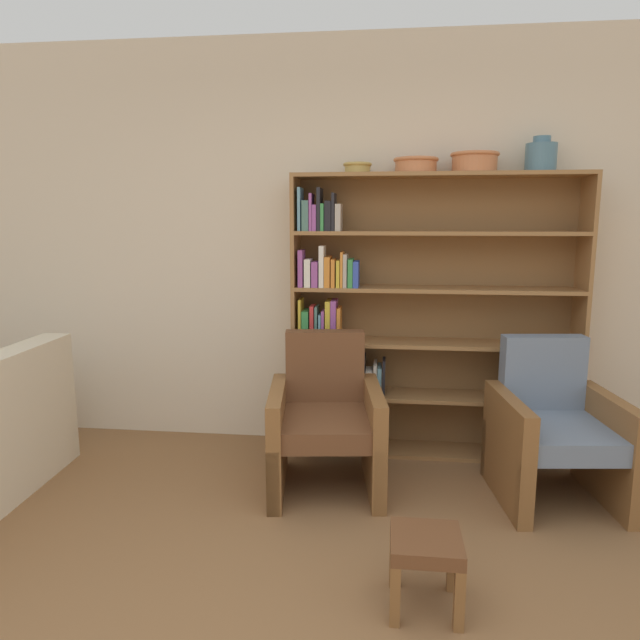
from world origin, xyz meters
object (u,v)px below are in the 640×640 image
object	(u,v)px
bowl_stoneware	(475,161)
armchair_cushioned	(554,431)
bookshelf	(405,323)
footstool	(426,552)
vase_tall	(541,157)
armchair_leather	(325,421)
bowl_copper	(416,164)
bowl_cream	(358,167)

from	to	relation	value
bowl_stoneware	armchair_cushioned	bearing A→B (deg)	-52.13
bookshelf	footstool	world-z (taller)	bookshelf
vase_tall	armchair_leather	xyz separation A→B (m)	(-1.26, -0.55, -1.55)
armchair_leather	armchair_cushioned	distance (m)	1.30
vase_tall	armchair_leather	bearing A→B (deg)	-156.48
bookshelf	bowl_copper	bearing A→B (deg)	-19.49
bookshelf	vase_tall	xyz separation A→B (m)	(0.80, -0.01, 1.05)
armchair_cushioned	armchair_leather	bearing A→B (deg)	-6.54
bookshelf	armchair_leather	bearing A→B (deg)	-129.60
armchair_cushioned	footstool	size ratio (longest dim) A/B	2.85
bowl_copper	footstool	xyz separation A→B (m)	(0.01, -1.60, -1.66)
bowl_copper	footstool	bearing A→B (deg)	-89.70
bowl_stoneware	bowl_cream	bearing A→B (deg)	-180.00
bowl_stoneware	footstool	distance (m)	2.34
armchair_cushioned	bowl_cream	bearing A→B (deg)	-32.05
bookshelf	armchair_leather	distance (m)	0.89
bowl_cream	vase_tall	bearing A→B (deg)	0.00
bookshelf	bowl_copper	world-z (taller)	bowl_copper
bowl_cream	bowl_copper	size ratio (longest dim) A/B	0.65
bowl_copper	bowl_stoneware	bearing A→B (deg)	0.00
bowl_cream	bowl_stoneware	xyz separation A→B (m)	(0.72, 0.00, 0.03)
armchair_leather	armchair_cushioned	bearing A→B (deg)	172.80
bowl_stoneware	vase_tall	distance (m)	0.40
bowl_cream	armchair_leather	bearing A→B (deg)	-104.66
bookshelf	bowl_stoneware	size ratio (longest dim) A/B	6.19
bowl_cream	armchair_leather	size ratio (longest dim) A/B	0.21
bowl_copper	bowl_stoneware	size ratio (longest dim) A/B	0.94
bowl_cream	vase_tall	world-z (taller)	vase_tall
vase_tall	armchair_leather	distance (m)	2.07
bowl_copper	armchair_cushioned	world-z (taller)	bowl_copper
footstool	vase_tall	bearing A→B (deg)	65.09
bowl_cream	bowl_stoneware	size ratio (longest dim) A/B	0.61
vase_tall	armchair_cushioned	world-z (taller)	vase_tall
armchair_cushioned	vase_tall	bearing A→B (deg)	-93.18
bowl_copper	armchair_leather	size ratio (longest dim) A/B	0.32
armchair_cushioned	footstool	distance (m)	1.32
bowl_copper	vase_tall	distance (m)	0.75
bookshelf	vase_tall	distance (m)	1.32
vase_tall	footstool	distance (m)	2.45
armchair_cushioned	footstool	xyz separation A→B (m)	(-0.78, -1.06, -0.15)
bowl_copper	armchair_cushioned	distance (m)	1.79
bowl_cream	armchair_cushioned	distance (m)	1.97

